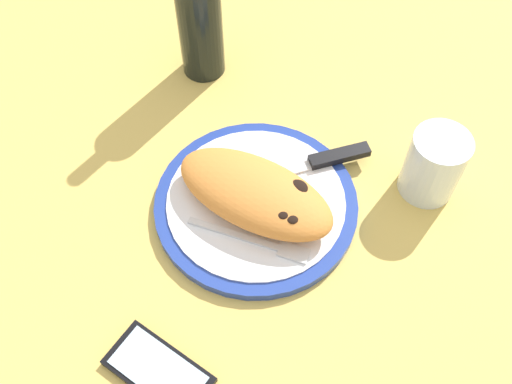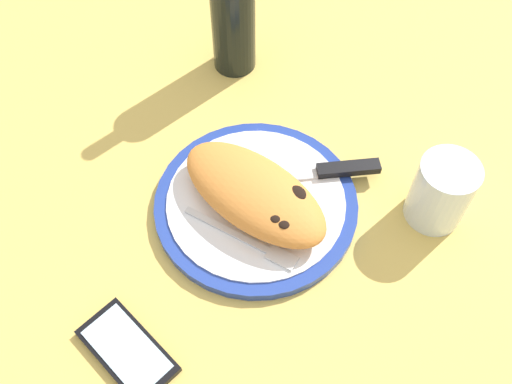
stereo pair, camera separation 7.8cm
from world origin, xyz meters
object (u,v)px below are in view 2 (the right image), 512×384
object	(u,v)px
smartphone	(127,351)
wine_bottle	(233,5)
calzone	(258,194)
fork	(250,242)
water_glass	(440,195)
plate	(256,204)
knife	(324,171)

from	to	relation	value
smartphone	wine_bottle	size ratio (longest dim) A/B	0.48
calzone	smartphone	world-z (taller)	calzone
calzone	fork	bearing A→B (deg)	-73.34
water_glass	wine_bottle	xyz separation A→B (cm)	(-37.93, 13.93, 7.22)
fork	plate	bearing A→B (deg)	109.45
wine_bottle	fork	bearing A→B (deg)	-59.33
calzone	wine_bottle	size ratio (longest dim) A/B	0.85
water_glass	plate	bearing A→B (deg)	-155.82
plate	knife	bearing A→B (deg)	51.57
knife	water_glass	size ratio (longest dim) A/B	2.00
smartphone	water_glass	distance (cm)	44.52
plate	knife	xyz separation A→B (cm)	(6.59, 8.31, 1.42)
water_glass	calzone	bearing A→B (deg)	-154.11
calzone	fork	size ratio (longest dim) A/B	1.47
calzone	knife	distance (cm)	10.97
calzone	smartphone	size ratio (longest dim) A/B	1.77
plate	smartphone	world-z (taller)	plate
smartphone	wine_bottle	bearing A→B (deg)	102.61
fork	smartphone	distance (cm)	20.24
calzone	water_glass	bearing A→B (deg)	25.89
smartphone	fork	bearing A→B (deg)	70.01
calzone	smartphone	bearing A→B (deg)	-101.90
water_glass	wine_bottle	distance (cm)	41.05
plate	water_glass	world-z (taller)	water_glass
plate	calzone	distance (cm)	3.64
plate	water_glass	size ratio (longest dim) A/B	2.72
wine_bottle	knife	bearing A→B (deg)	-35.02
plate	knife	world-z (taller)	knife
plate	knife	size ratio (longest dim) A/B	1.36
smartphone	wine_bottle	distance (cm)	51.58
fork	calzone	bearing A→B (deg)	106.66
calzone	wine_bottle	bearing A→B (deg)	123.48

